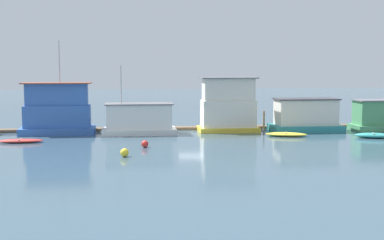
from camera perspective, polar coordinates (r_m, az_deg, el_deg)
The scene contains 13 objects.
ground_plane at distance 54.96m, azimuth -0.13°, elevation -1.34°, with size 200.00×200.00×0.00m, color #385160.
dock_walkway at distance 57.53m, azimuth -0.44°, elevation -0.87°, with size 59.60×1.43×0.30m, color brown.
houseboat_blue at distance 55.33m, azimuth -14.17°, elevation 0.92°, with size 7.38×3.47×9.34m.
houseboat_white at distance 53.87m, azimuth -5.67°, elevation 0.03°, with size 7.39×3.59×6.89m.
houseboat_yellow at distance 55.86m, azimuth 3.87°, elevation 1.49°, with size 6.20×3.44×5.66m.
houseboat_teal at distance 57.22m, azimuth 12.03°, elevation 0.41°, with size 7.27×3.98×3.45m.
houseboat_green at distance 60.32m, azimuth 19.60°, elevation 0.43°, with size 6.37×3.31×6.37m.
dinghy_red at distance 50.17m, azimuth -17.85°, elevation -2.13°, with size 4.04×1.21×0.36m.
dinghy_yellow at distance 52.79m, azimuth 10.02°, elevation -1.51°, with size 4.21×2.46×0.40m.
dinghy_teal at distance 53.67m, azimuth 18.79°, elevation -1.57°, with size 3.65×2.38×0.50m.
mooring_post_near_left at distance 57.99m, azimuth 7.68°, elevation -0.02°, with size 0.20×0.20×2.01m, color #846B4C.
buoy_yellow at distance 40.87m, azimuth -7.21°, elevation -3.47°, with size 0.65×0.65×0.65m, color yellow.
buoy_red at distance 45.24m, azimuth -5.05°, elevation -2.56°, with size 0.60×0.60×0.60m, color red.
Camera 1 is at (-6.58, -54.12, 6.98)m, focal length 50.00 mm.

